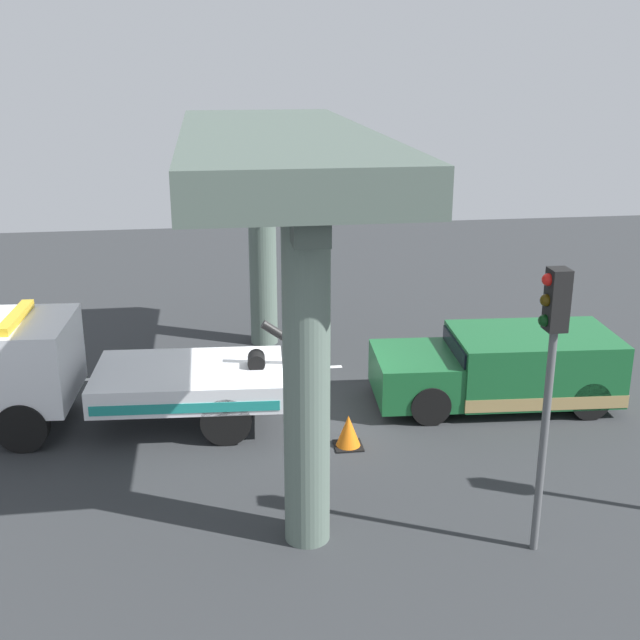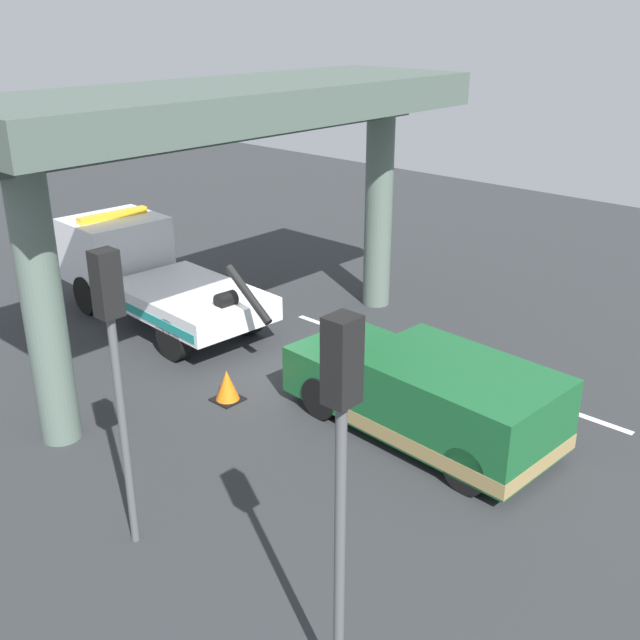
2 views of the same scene
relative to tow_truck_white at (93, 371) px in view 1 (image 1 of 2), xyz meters
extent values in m
cube|color=#2D3033|center=(-4.26, 0.04, -1.25)|extent=(60.00, 40.00, 0.10)
cube|color=silver|center=(-10.26, -2.54, -1.20)|extent=(2.60, 0.16, 0.01)
cube|color=silver|center=(-4.26, -2.54, -1.20)|extent=(2.60, 0.16, 0.01)
cube|color=silver|center=(1.74, -2.54, -1.20)|extent=(2.60, 0.16, 0.01)
cube|color=white|center=(-1.93, 0.11, -0.28)|extent=(3.98, 2.62, 0.55)
cube|color=white|center=(1.40, -0.08, 0.27)|extent=(2.18, 2.42, 1.65)
cube|color=teal|center=(-1.85, 1.32, -0.36)|extent=(3.64, 0.24, 0.20)
cylinder|color=black|center=(-4.11, 0.24, 0.46)|extent=(1.42, 0.26, 1.07)
cylinder|color=black|center=(-3.31, 0.20, 0.12)|extent=(0.39, 0.47, 0.36)
cube|color=yellow|center=(1.40, -0.08, 1.18)|extent=(0.35, 1.93, 0.16)
cylinder|color=black|center=(1.26, 0.97, -0.70)|extent=(1.02, 0.38, 1.00)
cylinder|color=black|center=(1.14, -1.11, -0.70)|extent=(1.02, 0.38, 1.00)
cylinder|color=black|center=(-2.63, 1.20, -0.70)|extent=(1.02, 0.38, 1.00)
cylinder|color=black|center=(-2.75, -0.88, -0.70)|extent=(1.02, 0.38, 1.00)
cube|color=#195B2D|center=(-9.33, 0.08, -0.30)|extent=(3.58, 2.40, 1.35)
cube|color=#195B2D|center=(-6.74, -0.07, -0.50)|extent=(1.85, 2.21, 0.95)
cube|color=black|center=(-7.59, -0.02, 0.00)|extent=(0.17, 1.94, 0.59)
cube|color=#9E8451|center=(-9.33, 0.08, -0.79)|extent=(3.60, 2.42, 0.28)
cylinder|color=black|center=(-6.84, 0.90, -0.78)|extent=(0.86, 0.33, 0.84)
cylinder|color=black|center=(-6.95, -1.02, -0.78)|extent=(0.86, 0.33, 0.84)
cylinder|color=black|center=(-10.22, 1.10, -0.78)|extent=(0.86, 0.33, 0.84)
cylinder|color=black|center=(-10.34, -0.82, -0.78)|extent=(0.86, 0.33, 0.84)
cylinder|color=#596B60|center=(-3.81, 4.69, 1.42)|extent=(0.71, 0.71, 5.24)
cylinder|color=#596B60|center=(-3.81, -4.60, 1.42)|extent=(0.71, 0.71, 5.24)
cube|color=#4B5B52|center=(-3.81, 0.04, 4.40)|extent=(3.60, 11.28, 0.72)
cube|color=#3E4A43|center=(-3.81, 0.04, 3.86)|extent=(0.50, 10.88, 0.36)
cylinder|color=#515456|center=(-7.26, 5.47, 0.60)|extent=(0.12, 0.12, 3.59)
cube|color=black|center=(-7.26, 5.47, 2.84)|extent=(0.28, 0.32, 0.90)
sphere|color=red|center=(-7.10, 5.47, 3.14)|extent=(0.18, 0.18, 0.18)
sphere|color=#3A2D06|center=(-7.10, 5.47, 2.84)|extent=(0.18, 0.18, 0.18)
sphere|color=black|center=(-7.10, 5.47, 2.54)|extent=(0.18, 0.18, 0.18)
cone|color=orange|center=(-4.98, 1.69, -0.87)|extent=(0.50, 0.50, 0.66)
cube|color=black|center=(-4.98, 1.69, -1.19)|extent=(0.55, 0.55, 0.03)
camera|label=1|loc=(-2.46, 15.78, 6.12)|focal=45.48mm
camera|label=2|loc=(-15.41, 10.33, 6.09)|focal=42.16mm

